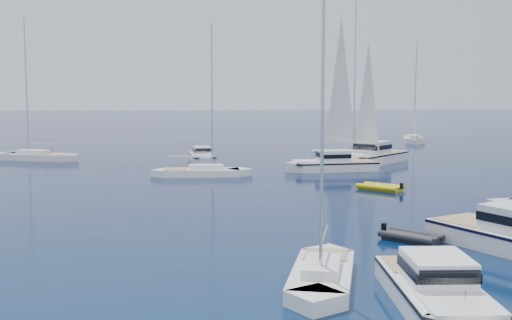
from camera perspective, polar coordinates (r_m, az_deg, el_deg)
The scene contains 13 objects.
ground at distance 33.24m, azimuth -2.60°, elevation -8.00°, with size 400.00×400.00×0.00m, color #07284B.
motor_cruiser_near at distance 26.16m, azimuth 15.27°, elevation -12.21°, with size 2.97×9.70×2.55m, color white, non-canonical shape.
motor_cruiser_centre at distance 65.53m, azimuth 6.45°, elevation -0.93°, with size 3.00×9.79×2.57m, color silver, non-canonical shape.
motor_cruiser_distant at distance 72.34m, azimuth 9.83°, elevation -0.30°, with size 3.55×11.59×3.04m, color silver, non-canonical shape.
motor_cruiser_horizon at distance 73.96m, azimuth -4.63°, elevation -0.08°, with size 2.38×7.78×2.04m, color silver, non-canonical shape.
sailboat_fore at distance 28.60m, azimuth 5.68°, elevation -10.40°, with size 2.46×9.45×13.89m, color white, non-canonical shape.
sailboat_centre at distance 61.57m, azimuth -4.65°, elevation -1.37°, with size 2.54×9.78×14.38m, color white, non-canonical shape.
sailboat_sails_r at distance 74.26m, azimuth 7.70°, elevation -0.09°, with size 3.22×12.37×18.19m, color white, non-canonical shape.
sailboat_far_l at distance 78.47m, azimuth -18.18°, elevation -0.01°, with size 2.88×11.07×16.28m, color silver, non-canonical shape.
sailboat_sails_far at distance 101.92m, azimuth 13.33°, elevation 1.52°, with size 2.67×10.28×15.11m, color silver, non-canonical shape.
tender_yellow at distance 54.00m, azimuth 10.56°, elevation -2.54°, with size 2.04×3.73×0.95m, color #CFBF0C, non-canonical shape.
tender_grey_near at distance 36.78m, azimuth 13.09°, elevation -6.76°, with size 1.85×3.32×0.95m, color black, non-canonical shape.
tender_grey_far at distance 84.35m, azimuth -18.36°, elevation 0.40°, with size 2.10×3.86×0.95m, color black, non-canonical shape.
Camera 1 is at (-0.03, -32.21, 8.21)m, focal length 46.78 mm.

